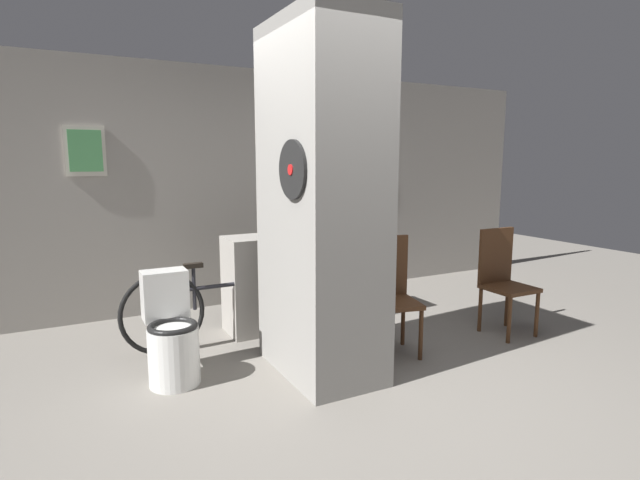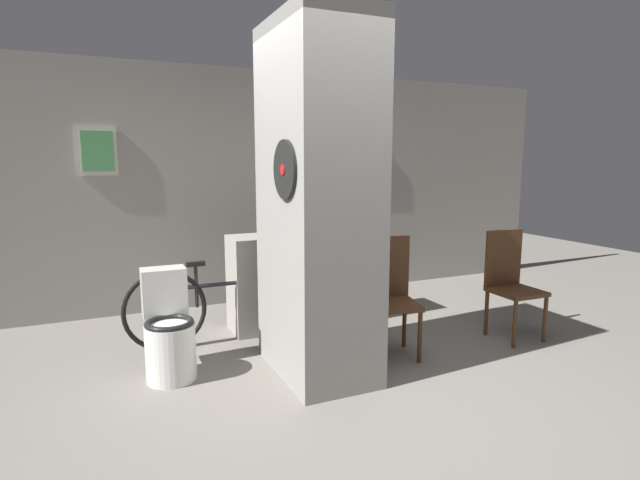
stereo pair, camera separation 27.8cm
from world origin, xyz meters
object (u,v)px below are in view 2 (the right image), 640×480
object	(u,v)px
bottle_tall	(314,222)
toilet	(169,333)
chair_by_doorway	(510,280)
bicycle	(228,302)
chair_near_pillar	(389,292)

from	to	relation	value
bottle_tall	toilet	bearing A→B (deg)	-152.28
toilet	chair_by_doorway	distance (m)	3.01
chair_by_doorway	bottle_tall	world-z (taller)	bottle_tall
bottle_tall	bicycle	bearing A→B (deg)	-164.56
toilet	bottle_tall	world-z (taller)	bottle_tall
chair_by_doorway	bicycle	distance (m)	2.57
bicycle	chair_near_pillar	bearing A→B (deg)	-34.38
toilet	bottle_tall	distance (m)	1.85
chair_by_doorway	bicycle	bearing A→B (deg)	160.19
toilet	chair_near_pillar	distance (m)	1.78
toilet	chair_near_pillar	bearing A→B (deg)	-8.47
chair_by_doorway	bottle_tall	xyz separation A→B (m)	(-1.45, 1.17, 0.47)
chair_near_pillar	bottle_tall	bearing A→B (deg)	114.89
toilet	chair_near_pillar	xyz separation A→B (m)	(1.75, -0.26, 0.19)
chair_by_doorway	bottle_tall	distance (m)	1.92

